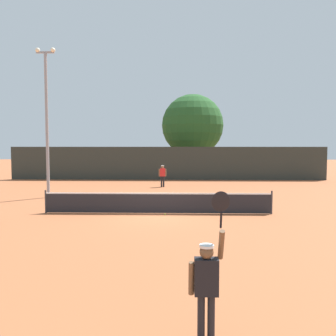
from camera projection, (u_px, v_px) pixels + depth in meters
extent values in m
plane|color=#9E5633|center=(158.00, 213.00, 16.40)|extent=(120.00, 120.00, 0.00)
cube|color=#232328|center=(158.00, 203.00, 16.37)|extent=(10.45, 0.03, 0.91)
cube|color=white|center=(158.00, 193.00, 16.34)|extent=(10.45, 0.04, 0.06)
cylinder|color=#333338|center=(46.00, 202.00, 16.50)|extent=(0.08, 0.08, 1.07)
cylinder|color=#333338|center=(272.00, 202.00, 16.23)|extent=(0.08, 0.08, 1.07)
cube|color=#2D332D|center=(167.00, 163.00, 32.10)|extent=(28.57, 0.12, 2.99)
cube|color=black|center=(206.00, 277.00, 5.63)|extent=(0.38, 0.22, 0.58)
sphere|color=brown|center=(207.00, 252.00, 5.60)|extent=(0.22, 0.22, 0.22)
cylinder|color=white|center=(207.00, 246.00, 5.60)|extent=(0.23, 0.23, 0.04)
cylinder|color=black|center=(201.00, 319.00, 5.68)|extent=(0.12, 0.12, 0.79)
cylinder|color=black|center=(211.00, 319.00, 5.67)|extent=(0.12, 0.12, 0.79)
cylinder|color=brown|center=(191.00, 278.00, 5.64)|extent=(0.09, 0.17, 0.56)
cylinder|color=brown|center=(221.00, 245.00, 5.67)|extent=(0.09, 0.31, 0.54)
cylinder|color=black|center=(221.00, 220.00, 5.71)|extent=(0.04, 0.11, 0.28)
ellipsoid|color=black|center=(221.00, 202.00, 5.75)|extent=(0.30, 0.13, 0.36)
cube|color=red|center=(163.00, 172.00, 26.64)|extent=(0.38, 0.22, 0.59)
sphere|color=#8C6647|center=(163.00, 167.00, 26.61)|extent=(0.23, 0.23, 0.23)
cylinder|color=white|center=(163.00, 166.00, 26.60)|extent=(0.24, 0.24, 0.04)
cylinder|color=black|center=(161.00, 182.00, 26.68)|extent=(0.12, 0.12, 0.80)
cylinder|color=black|center=(164.00, 182.00, 26.68)|extent=(0.12, 0.12, 0.80)
cylinder|color=#8C6647|center=(159.00, 173.00, 26.64)|extent=(0.09, 0.17, 0.57)
cylinder|color=#8C6647|center=(166.00, 173.00, 26.63)|extent=(0.09, 0.16, 0.57)
sphere|color=#CCE033|center=(165.00, 214.00, 16.04)|extent=(0.07, 0.07, 0.07)
cylinder|color=gray|center=(47.00, 126.00, 21.11)|extent=(0.18, 0.18, 8.54)
cube|color=gray|center=(45.00, 52.00, 20.82)|extent=(1.10, 0.10, 0.10)
sphere|color=#F2EDCC|center=(38.00, 50.00, 20.83)|extent=(0.28, 0.28, 0.28)
sphere|color=#F2EDCC|center=(53.00, 50.00, 20.80)|extent=(0.28, 0.28, 0.28)
cylinder|color=brown|center=(192.00, 161.00, 37.63)|extent=(0.56, 0.56, 2.80)
sphere|color=#235123|center=(193.00, 125.00, 37.38)|extent=(6.48, 6.48, 6.48)
cube|color=red|center=(101.00, 168.00, 38.48)|extent=(2.45, 4.42, 0.90)
cube|color=#2D333D|center=(100.00, 162.00, 38.13)|extent=(1.98, 2.41, 0.64)
cylinder|color=black|center=(96.00, 170.00, 39.92)|extent=(0.22, 0.60, 0.60)
cylinder|color=black|center=(111.00, 170.00, 39.88)|extent=(0.22, 0.60, 0.60)
cylinder|color=black|center=(90.00, 172.00, 37.13)|extent=(0.22, 0.60, 0.60)
cylinder|color=black|center=(106.00, 172.00, 37.08)|extent=(0.22, 0.60, 0.60)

